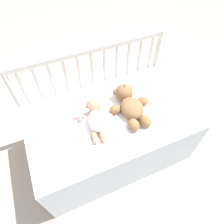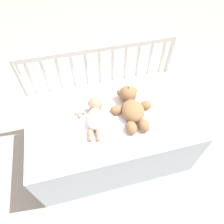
% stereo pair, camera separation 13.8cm
% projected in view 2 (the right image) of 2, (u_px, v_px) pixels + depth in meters
% --- Properties ---
extents(ground_plane, '(12.00, 12.00, 0.00)m').
position_uv_depth(ground_plane, '(112.00, 149.00, 1.83)').
color(ground_plane, tan).
extents(crib_mattress, '(1.21, 0.71, 0.51)m').
position_uv_depth(crib_mattress, '(112.00, 135.00, 1.63)').
color(crib_mattress, silver).
rests_on(crib_mattress, ground_plane).
extents(crib_rail, '(1.21, 0.04, 0.84)m').
position_uv_depth(crib_rail, '(100.00, 73.00, 1.59)').
color(crib_rail, beige).
rests_on(crib_rail, ground_plane).
extents(blanket, '(0.73, 0.50, 0.01)m').
position_uv_depth(blanket, '(117.00, 118.00, 1.42)').
color(blanket, white).
rests_on(blanket, crib_mattress).
extents(teddy_bear, '(0.31, 0.39, 0.14)m').
position_uv_depth(teddy_bear, '(131.00, 106.00, 1.42)').
color(teddy_bear, olive).
rests_on(teddy_bear, crib_mattress).
extents(baby, '(0.25, 0.34, 0.11)m').
position_uv_depth(baby, '(95.00, 115.00, 1.38)').
color(baby, white).
rests_on(baby, crib_mattress).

